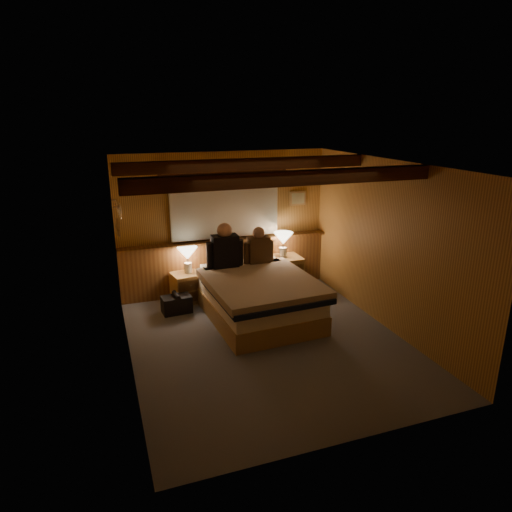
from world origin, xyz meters
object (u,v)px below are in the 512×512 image
lamp_left (187,255)px  person_right (259,248)px  person_left (225,249)px  bed (259,297)px  nightstand_left (187,287)px  duffel_bag (177,304)px  nightstand_right (285,273)px  lamp_right (283,240)px

lamp_left → person_right: (1.10, -0.36, 0.11)m
person_left → bed: bearing=-62.9°
bed → nightstand_left: bearing=128.7°
lamp_left → duffel_bag: (-0.28, -0.41, -0.65)m
nightstand_left → person_right: (1.15, -0.32, 0.66)m
duffel_bag → person_right: bearing=-2.4°
nightstand_left → duffel_bag: size_ratio=1.08×
nightstand_right → person_right: 0.88m
nightstand_left → lamp_right: (1.70, -0.02, 0.66)m
nightstand_right → nightstand_left: bearing=178.0°
lamp_left → person_left: size_ratio=0.59×
lamp_right → person_left: size_ratio=0.59×
person_left → lamp_right: bearing=16.5°
person_left → duffel_bag: 1.15m
nightstand_left → nightstand_right: bearing=-11.3°
nightstand_left → lamp_left: bearing=29.1°
duffel_bag → bed: bearing=-33.8°
bed → nightstand_right: 1.27m
lamp_left → nightstand_right: bearing=-2.8°
bed → nightstand_right: bearing=46.4°
bed → nightstand_left: bed is taller
person_left → nightstand_right: bearing=15.1°
lamp_right → person_right: person_right is taller
lamp_right → person_left: bearing=-164.0°
lamp_left → lamp_right: (1.66, -0.06, 0.12)m
nightstand_left → lamp_left: lamp_left is taller
lamp_right → bed: bearing=-129.0°
nightstand_right → person_right: bearing=-155.2°
bed → duffel_bag: bed is taller
bed → person_left: 0.96m
person_right → duffel_bag: (-1.38, -0.05, -0.76)m
nightstand_right → lamp_left: lamp_left is taller
nightstand_left → lamp_right: lamp_right is taller
nightstand_right → person_left: bearing=-165.8°
bed → duffel_bag: 1.32m
nightstand_left → bed: bearing=-58.1°
lamp_right → duffel_bag: bearing=-169.7°
nightstand_left → lamp_right: size_ratio=1.17×
bed → lamp_right: lamp_right is taller
nightstand_right → person_right: size_ratio=0.98×
lamp_left → lamp_right: 1.66m
nightstand_left → person_left: (0.57, -0.35, 0.71)m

